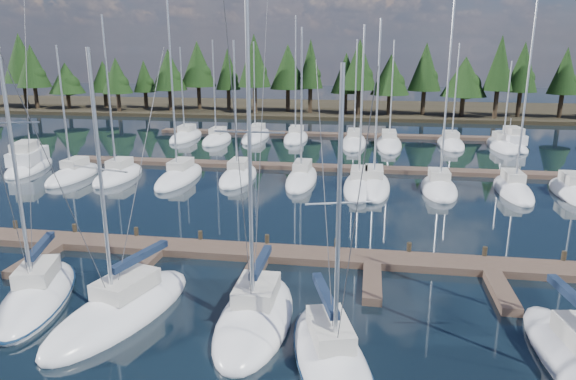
% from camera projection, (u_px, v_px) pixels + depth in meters
% --- Properties ---
extents(ground, '(260.00, 260.00, 0.00)m').
position_uv_depth(ground, '(295.00, 197.00, 40.16)').
color(ground, black).
rests_on(ground, ground).
extents(far_shore, '(220.00, 30.00, 0.60)m').
position_uv_depth(far_shore, '(340.00, 109.00, 97.23)').
color(far_shore, black).
rests_on(far_shore, ground).
extents(main_dock, '(44.00, 6.13, 0.90)m').
position_uv_depth(main_dock, '(261.00, 257.00, 28.06)').
color(main_dock, brown).
rests_on(main_dock, ground).
extents(back_docks, '(50.00, 21.80, 0.40)m').
position_uv_depth(back_docks, '(319.00, 149.00, 58.76)').
color(back_docks, brown).
rests_on(back_docks, ground).
extents(front_sailboat_1, '(4.93, 8.35, 15.05)m').
position_uv_depth(front_sailboat_1, '(37.00, 296.00, 23.43)').
color(front_sailboat_1, white).
rests_on(front_sailboat_1, ground).
extents(front_sailboat_2, '(5.16, 9.00, 12.07)m').
position_uv_depth(front_sailboat_2, '(122.00, 310.00, 22.20)').
color(front_sailboat_2, white).
rests_on(front_sailboat_2, ground).
extents(front_sailboat_3, '(3.04, 7.81, 14.90)m').
position_uv_depth(front_sailboat_3, '(255.00, 317.00, 21.59)').
color(front_sailboat_3, white).
rests_on(front_sailboat_3, ground).
extents(front_sailboat_4, '(4.87, 8.71, 11.60)m').
position_uv_depth(front_sailboat_4, '(332.00, 361.00, 18.56)').
color(front_sailboat_4, white).
rests_on(front_sailboat_4, ground).
extents(back_sailboat_rows, '(44.89, 33.56, 16.02)m').
position_uv_depth(back_sailboat_rows, '(321.00, 157.00, 53.84)').
color(back_sailboat_rows, white).
rests_on(back_sailboat_rows, ground).
extents(motor_yacht_left, '(5.16, 9.48, 4.51)m').
position_uv_depth(motor_yacht_left, '(29.00, 164.00, 49.49)').
color(motor_yacht_left, white).
rests_on(motor_yacht_left, ground).
extents(motor_yacht_right, '(3.61, 8.45, 4.09)m').
position_uv_depth(motor_yacht_right, '(511.00, 144.00, 60.34)').
color(motor_yacht_right, white).
rests_on(motor_yacht_right, ground).
extents(tree_line, '(185.34, 11.84, 13.54)m').
position_uv_depth(tree_line, '(350.00, 72.00, 85.64)').
color(tree_line, black).
rests_on(tree_line, far_shore).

